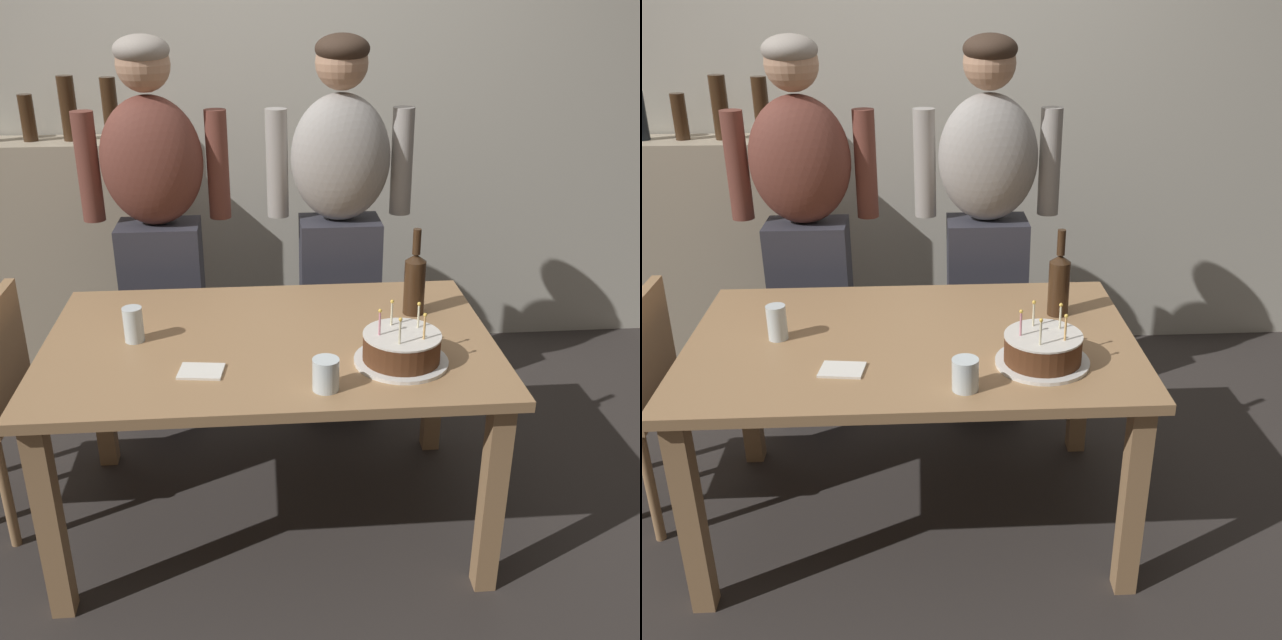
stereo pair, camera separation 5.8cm
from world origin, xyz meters
TOP-DOWN VIEW (x-y plane):
  - ground_plane at (0.00, 0.00)m, footprint 10.00×10.00m
  - back_wall at (0.00, 1.55)m, footprint 5.20×0.10m
  - dining_table at (0.00, 0.00)m, footprint 1.50×0.96m
  - birthday_cake at (0.41, -0.21)m, footprint 0.30×0.30m
  - water_glass_near at (0.16, -0.36)m, footprint 0.08×0.08m
  - water_glass_far at (-0.45, 0.02)m, footprint 0.07×0.07m
  - wine_bottle at (0.52, 0.17)m, footprint 0.08×0.08m
  - napkin_stack at (-0.21, -0.22)m, footprint 0.15×0.12m
  - person_man_bearded at (-0.44, 0.77)m, footprint 0.61×0.27m
  - person_woman_cardigan at (0.32, 0.77)m, footprint 0.61×0.27m
  - shelf_cabinet at (-0.97, 1.33)m, footprint 0.89×0.30m

SIDE VIEW (x-z plane):
  - ground_plane at x=0.00m, z-range 0.00..0.00m
  - shelf_cabinet at x=-0.97m, z-range -0.13..1.32m
  - dining_table at x=0.00m, z-range 0.27..1.01m
  - napkin_stack at x=-0.21m, z-range 0.74..0.75m
  - birthday_cake at x=0.41m, z-range 0.69..0.88m
  - water_glass_near at x=0.16m, z-range 0.74..0.84m
  - water_glass_far at x=-0.45m, z-range 0.74..0.86m
  - wine_bottle at x=0.52m, z-range 0.70..1.02m
  - person_man_bearded at x=-0.44m, z-range 0.04..1.70m
  - person_woman_cardigan at x=0.32m, z-range 0.04..1.70m
  - back_wall at x=0.00m, z-range 0.00..2.60m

